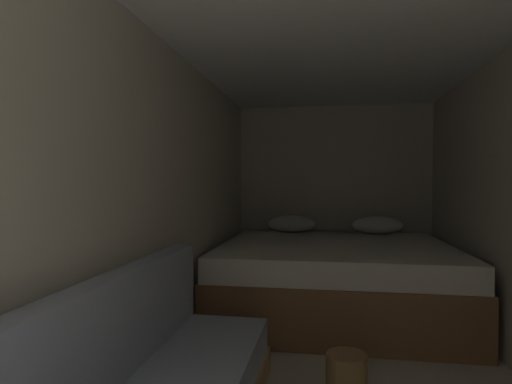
% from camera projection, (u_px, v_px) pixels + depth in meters
% --- Properties ---
extents(wall_back, '(2.32, 0.05, 2.13)m').
position_uv_depth(wall_back, '(333.00, 196.00, 4.99)').
color(wall_back, beige).
rests_on(wall_back, ground).
extents(wall_left, '(0.05, 5.33, 2.13)m').
position_uv_depth(wall_left, '(149.00, 209.00, 2.52)').
color(wall_left, beige).
rests_on(wall_left, ground).
extents(ceiling_slab, '(2.32, 5.33, 0.05)m').
position_uv_depth(ceiling_slab, '(343.00, 13.00, 2.31)').
color(ceiling_slab, white).
rests_on(ceiling_slab, wall_left).
extents(bed, '(2.10, 1.99, 0.85)m').
position_uv_depth(bed, '(335.00, 277.00, 3.97)').
color(bed, brown).
rests_on(bed, ground).
extents(wicker_basket, '(0.24, 0.24, 0.21)m').
position_uv_depth(wicker_basket, '(347.00, 372.00, 2.49)').
color(wicker_basket, olive).
rests_on(wicker_basket, ground).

